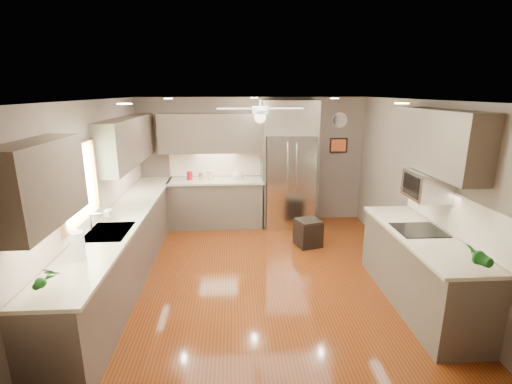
{
  "coord_description": "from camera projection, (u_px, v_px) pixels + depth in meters",
  "views": [
    {
      "loc": [
        -0.37,
        -4.88,
        2.61
      ],
      "look_at": [
        -0.04,
        0.6,
        1.11
      ],
      "focal_mm": 26.0,
      "sensor_mm": 36.0,
      "label": 1
    }
  ],
  "objects": [
    {
      "name": "floor",
      "position": [
        261.0,
        276.0,
        5.4
      ],
      "size": [
        5.0,
        5.0,
        0.0
      ],
      "primitive_type": "plane",
      "color": "#50200A",
      "rests_on": "ground"
    },
    {
      "name": "ceiling",
      "position": [
        262.0,
        100.0,
        4.75
      ],
      "size": [
        5.0,
        5.0,
        0.0
      ],
      "primitive_type": "plane",
      "rotation": [
        3.14,
        0.0,
        0.0
      ],
      "color": "white",
      "rests_on": "ground"
    },
    {
      "name": "wall_back",
      "position": [
        252.0,
        161.0,
        7.48
      ],
      "size": [
        4.5,
        0.0,
        4.5
      ],
      "primitive_type": "plane",
      "rotation": [
        1.57,
        0.0,
        0.0
      ],
      "color": "#65574D",
      "rests_on": "ground"
    },
    {
      "name": "wall_front",
      "position": [
        288.0,
        287.0,
        2.67
      ],
      "size": [
        4.5,
        0.0,
        4.5
      ],
      "primitive_type": "plane",
      "rotation": [
        -1.57,
        0.0,
        0.0
      ],
      "color": "#65574D",
      "rests_on": "ground"
    },
    {
      "name": "wall_left",
      "position": [
        94.0,
        197.0,
        4.94
      ],
      "size": [
        0.0,
        5.0,
        5.0
      ],
      "primitive_type": "plane",
      "rotation": [
        1.57,
        0.0,
        1.57
      ],
      "color": "#65574D",
      "rests_on": "ground"
    },
    {
      "name": "wall_right",
      "position": [
        421.0,
        191.0,
        5.21
      ],
      "size": [
        0.0,
        5.0,
        5.0
      ],
      "primitive_type": "plane",
      "rotation": [
        1.57,
        0.0,
        -1.57
      ],
      "color": "#65574D",
      "rests_on": "ground"
    },
    {
      "name": "canister_a",
      "position": [
        190.0,
        176.0,
        7.2
      ],
      "size": [
        0.11,
        0.11,
        0.17
      ],
      "primitive_type": "cylinder",
      "rotation": [
        0.0,
        0.0,
        0.05
      ],
      "color": "maroon",
      "rests_on": "back_run"
    },
    {
      "name": "canister_b",
      "position": [
        201.0,
        176.0,
        7.2
      ],
      "size": [
        0.1,
        0.1,
        0.13
      ],
      "primitive_type": "cylinder",
      "rotation": [
        0.0,
        0.0,
        -0.25
      ],
      "color": "silver",
      "rests_on": "back_run"
    },
    {
      "name": "canister_c",
      "position": [
        210.0,
        175.0,
        7.19
      ],
      "size": [
        0.13,
        0.13,
        0.19
      ],
      "primitive_type": "cylinder",
      "rotation": [
        0.0,
        0.0,
        0.11
      ],
      "color": "beige",
      "rests_on": "back_run"
    },
    {
      "name": "soap_bottle",
      "position": [
        109.0,
        212.0,
        4.98
      ],
      "size": [
        0.1,
        0.1,
        0.19
      ],
      "primitive_type": "imported",
      "rotation": [
        0.0,
        0.0,
        -0.13
      ],
      "color": "white",
      "rests_on": "left_run"
    },
    {
      "name": "potted_plant_left",
      "position": [
        46.0,
        278.0,
        3.11
      ],
      "size": [
        0.17,
        0.12,
        0.31
      ],
      "primitive_type": "imported",
      "rotation": [
        0.0,
        0.0,
        -0.09
      ],
      "color": "#1B5F1C",
      "rests_on": "left_run"
    },
    {
      "name": "potted_plant_right",
      "position": [
        477.0,
        256.0,
        3.51
      ],
      "size": [
        0.2,
        0.17,
        0.32
      ],
      "primitive_type": "imported",
      "rotation": [
        0.0,
        0.0,
        0.2
      ],
      "color": "#1B5F1C",
      "rests_on": "right_run"
    },
    {
      "name": "bowl",
      "position": [
        238.0,
        178.0,
        7.26
      ],
      "size": [
        0.31,
        0.31,
        0.06
      ],
      "primitive_type": "imported",
      "rotation": [
        0.0,
        0.0,
        0.33
      ],
      "color": "beige",
      "rests_on": "back_run"
    },
    {
      "name": "left_run",
      "position": [
        125.0,
        245.0,
        5.31
      ],
      "size": [
        0.65,
        4.7,
        1.45
      ],
      "color": "#50443A",
      "rests_on": "ground"
    },
    {
      "name": "back_run",
      "position": [
        217.0,
        202.0,
        7.36
      ],
      "size": [
        1.85,
        0.65,
        1.45
      ],
      "color": "#50443A",
      "rests_on": "ground"
    },
    {
      "name": "uppers",
      "position": [
        209.0,
        142.0,
        5.55
      ],
      "size": [
        4.5,
        4.7,
        0.95
      ],
      "color": "#50443A",
      "rests_on": "wall_left"
    },
    {
      "name": "window",
      "position": [
        78.0,
        184.0,
        4.38
      ],
      "size": [
        0.05,
        1.12,
        0.92
      ],
      "color": "#BFF2B2",
      "rests_on": "wall_left"
    },
    {
      "name": "sink",
      "position": [
        109.0,
        234.0,
        4.57
      ],
      "size": [
        0.5,
        0.7,
        0.32
      ],
      "color": "silver",
      "rests_on": "left_run"
    },
    {
      "name": "refrigerator",
      "position": [
        289.0,
        167.0,
        7.21
      ],
      "size": [
        1.06,
        0.75,
        2.45
      ],
      "color": "silver",
      "rests_on": "ground"
    },
    {
      "name": "right_run",
      "position": [
        420.0,
        267.0,
        4.62
      ],
      "size": [
        0.7,
        2.2,
        1.45
      ],
      "color": "#50443A",
      "rests_on": "ground"
    },
    {
      "name": "microwave",
      "position": [
        427.0,
        185.0,
        4.6
      ],
      "size": [
        0.43,
        0.55,
        0.34
      ],
      "color": "silver",
      "rests_on": "wall_right"
    },
    {
      "name": "ceiling_fan",
      "position": [
        260.0,
        112.0,
        5.08
      ],
      "size": [
        1.18,
        1.18,
        0.32
      ],
      "color": "white",
      "rests_on": "ceiling"
    },
    {
      "name": "recessed_lights",
      "position": [
        257.0,
        100.0,
        5.13
      ],
      "size": [
        2.84,
        3.14,
        0.01
      ],
      "color": "white",
      "rests_on": "ceiling"
    },
    {
      "name": "wall_clock",
      "position": [
        340.0,
        120.0,
        7.36
      ],
      "size": [
        0.3,
        0.03,
        0.3
      ],
      "color": "white",
      "rests_on": "wall_back"
    },
    {
      "name": "framed_print",
      "position": [
        338.0,
        145.0,
        7.49
      ],
      "size": [
        0.36,
        0.03,
        0.3
      ],
      "color": "black",
      "rests_on": "wall_back"
    },
    {
      "name": "stool",
      "position": [
        308.0,
        233.0,
        6.42
      ],
      "size": [
        0.49,
        0.49,
        0.47
      ],
      "color": "black",
      "rests_on": "ground"
    },
    {
      "name": "paper_towel",
      "position": [
        78.0,
        246.0,
        3.79
      ],
      "size": [
        0.13,
        0.13,
        0.33
      ],
      "color": "white",
      "rests_on": "left_run"
    }
  ]
}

